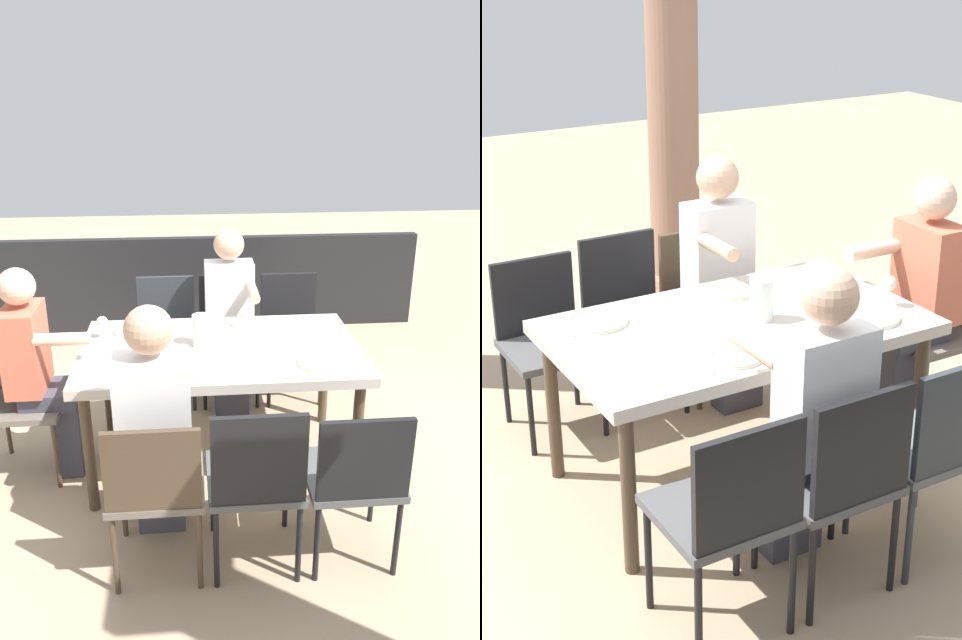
{
  "view_description": "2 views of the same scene",
  "coord_description": "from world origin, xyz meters",
  "views": [
    {
      "loc": [
        0.16,
        3.13,
        2.15
      ],
      "look_at": [
        -0.12,
        -0.08,
        0.91
      ],
      "focal_mm": 32.99,
      "sensor_mm": 36.0,
      "label": 1
    },
    {
      "loc": [
        -1.94,
        -3.17,
        2.36
      ],
      "look_at": [
        -0.07,
        0.02,
        0.79
      ],
      "focal_mm": 51.85,
      "sensor_mm": 36.0,
      "label": 2
    }
  ],
  "objects": [
    {
      "name": "ground_plane",
      "position": [
        0.0,
        0.0,
        0.0
      ],
      "size": [
        16.0,
        16.0,
        0.0
      ],
      "primitive_type": "plane",
      "color": "tan"
    },
    {
      "name": "spoon_2",
      "position": [
        0.31,
        0.3,
        0.78
      ],
      "size": [
        0.02,
        0.17,
        0.01
      ],
      "primitive_type": "cube",
      "rotation": [
        0.0,
        0.0,
        0.02
      ],
      "color": "silver",
      "rests_on": "dining_table"
    },
    {
      "name": "chair_mid_north",
      "position": [
        -0.11,
        0.9,
        0.52
      ],
      "size": [
        0.44,
        0.44,
        0.91
      ],
      "color": "#4F4F50",
      "rests_on": "ground"
    },
    {
      "name": "chair_mid_south",
      "position": [
        -0.11,
        -0.9,
        0.52
      ],
      "size": [
        0.44,
        0.44,
        0.9
      ],
      "color": "#4F4F50",
      "rests_on": "ground"
    },
    {
      "name": "diner_guest_third",
      "position": [
        0.34,
        0.7,
        0.71
      ],
      "size": [
        0.35,
        0.5,
        1.31
      ],
      "color": "#3F3F4C",
      "rests_on": "ground"
    },
    {
      "name": "plate_0",
      "position": [
        -0.53,
        0.29,
        0.78
      ],
      "size": [
        0.25,
        0.25,
        0.02
      ],
      "color": "white",
      "rests_on": "dining_table"
    },
    {
      "name": "wine_glass_3",
      "position": [
        0.69,
        -0.18,
        0.88
      ],
      "size": [
        0.07,
        0.07,
        0.14
      ],
      "color": "white",
      "rests_on": "dining_table"
    },
    {
      "name": "plate_1",
      "position": [
        -0.2,
        -0.32,
        0.78
      ],
      "size": [
        0.21,
        0.21,
        0.02
      ],
      "color": "white",
      "rests_on": "dining_table"
    },
    {
      "name": "chair_head_east",
      "position": [
        1.22,
        0.0,
        0.5
      ],
      "size": [
        0.44,
        0.44,
        0.86
      ],
      "color": "#6A6158",
      "rests_on": "ground"
    },
    {
      "name": "spoon_3",
      "position": [
        0.67,
        -0.28,
        0.78
      ],
      "size": [
        0.03,
        0.17,
        0.01
      ],
      "primitive_type": "cube",
      "rotation": [
        0.0,
        0.0,
        0.06
      ],
      "color": "silver",
      "rests_on": "dining_table"
    },
    {
      "name": "spoon_0",
      "position": [
        -0.38,
        0.29,
        0.78
      ],
      "size": [
        0.02,
        0.17,
        0.01
      ],
      "primitive_type": "cube",
      "rotation": [
        0.0,
        0.0,
        0.01
      ],
      "color": "silver",
      "rests_on": "dining_table"
    },
    {
      "name": "plate_2",
      "position": [
        0.16,
        0.3,
        0.78
      ],
      "size": [
        0.23,
        0.23,
        0.02
      ],
      "color": "silver",
      "rests_on": "dining_table"
    },
    {
      "name": "chair_west_south",
      "position": [
        -0.57,
        -0.9,
        0.53
      ],
      "size": [
        0.44,
        0.44,
        0.9
      ],
      "color": "#4F4F50",
      "rests_on": "ground"
    },
    {
      "name": "chair_east_south",
      "position": [
        0.35,
        -0.9,
        0.53
      ],
      "size": [
        0.44,
        0.44,
        0.9
      ],
      "color": "#5B5E61",
      "rests_on": "ground"
    },
    {
      "name": "fork_3",
      "position": [
        0.37,
        -0.28,
        0.78
      ],
      "size": [
        0.03,
        0.17,
        0.01
      ],
      "primitive_type": "cube",
      "rotation": [
        0.0,
        0.0,
        -0.11
      ],
      "color": "silver",
      "rests_on": "dining_table"
    },
    {
      "name": "water_pitcher",
      "position": [
        0.11,
        -0.03,
        0.86
      ],
      "size": [
        0.11,
        0.11,
        0.19
      ],
      "color": "white",
      "rests_on": "dining_table"
    },
    {
      "name": "diner_man_white",
      "position": [
        1.04,
        0.0,
        0.69
      ],
      "size": [
        0.49,
        0.35,
        1.28
      ],
      "color": "#3F3F4C",
      "rests_on": "ground"
    },
    {
      "name": "spoon_1",
      "position": [
        -0.05,
        -0.32,
        0.78
      ],
      "size": [
        0.03,
        0.17,
        0.01
      ],
      "primitive_type": "cube",
      "rotation": [
        0.0,
        0.0,
        -0.08
      ],
      "color": "silver",
      "rests_on": "dining_table"
    },
    {
      "name": "patio_railing",
      "position": [
        0.0,
        -2.26,
        0.45
      ],
      "size": [
        4.02,
        0.1,
        0.9
      ],
      "primitive_type": "cube",
      "color": "black",
      "rests_on": "ground"
    },
    {
      "name": "dining_table",
      "position": [
        0.0,
        0.0,
        0.71
      ],
      "size": [
        1.62,
        0.97,
        0.77
      ],
      "color": "beige",
      "rests_on": "ground"
    },
    {
      "name": "fork_1",
      "position": [
        -0.35,
        -0.32,
        0.78
      ],
      "size": [
        0.02,
        0.17,
        0.01
      ],
      "primitive_type": "cube",
      "rotation": [
        0.0,
        0.0,
        -0.04
      ],
      "color": "silver",
      "rests_on": "dining_table"
    },
    {
      "name": "plate_3",
      "position": [
        0.52,
        -0.28,
        0.78
      ],
      "size": [
        0.24,
        0.24,
        0.02
      ],
      "color": "white",
      "rests_on": "dining_table"
    },
    {
      "name": "chair_east_north",
      "position": [
        0.35,
        0.9,
        0.51
      ],
      "size": [
        0.44,
        0.44,
        0.86
      ],
      "color": "#6A6158",
      "rests_on": "ground"
    },
    {
      "name": "fork_0",
      "position": [
        -0.68,
        0.29,
        0.78
      ],
      "size": [
        0.03,
        0.17,
        0.01
      ],
      "primitive_type": "cube",
      "rotation": [
        0.0,
        0.0,
        0.07
      ],
      "color": "silver",
      "rests_on": "dining_table"
    },
    {
      "name": "chair_west_north",
      "position": [
        -0.57,
        0.9,
        0.5
      ],
      "size": [
        0.44,
        0.44,
        0.86
      ],
      "color": "#4F4F50",
      "rests_on": "ground"
    },
    {
      "name": "fork_2",
      "position": [
        0.01,
        0.3,
        0.78
      ],
      "size": [
        0.03,
        0.17,
        0.01
      ],
      "primitive_type": "cube",
      "rotation": [
        0.0,
        0.0,
        -0.09
      ],
      "color": "silver",
      "rests_on": "dining_table"
    },
    {
      "name": "diner_woman_green",
      "position": [
        -0.11,
        -0.73,
        0.7
      ],
      "size": [
        0.34,
        0.5,
        1.29
      ],
      "color": "#3F3F4C",
      "rests_on": "ground"
    }
  ]
}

